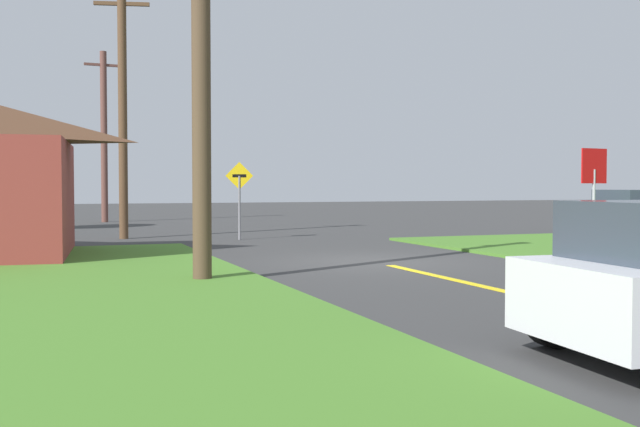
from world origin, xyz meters
TOP-DOWN VIEW (x-y plane):
  - ground_plane at (0.00, 0.00)m, footprint 120.00×120.00m
  - lane_stripe_center at (0.00, -8.00)m, footprint 0.20×14.00m
  - stop_sign at (4.95, -1.74)m, footprint 0.82×0.16m
  - car_on_crossroad at (13.46, 6.37)m, footprint 2.44×4.53m
  - utility_pole_near at (-4.51, -2.42)m, footprint 1.80×0.41m
  - utility_pole_mid at (-4.63, 9.72)m, footprint 1.78×0.55m
  - utility_pole_far at (-4.25, 21.86)m, footprint 1.80×0.32m
  - direction_sign at (-1.13, 7.90)m, footprint 0.90×0.19m

SIDE VIEW (x-z plane):
  - ground_plane at x=0.00m, z-range 0.00..0.00m
  - lane_stripe_center at x=0.00m, z-range 0.00..0.01m
  - car_on_crossroad at x=13.46m, z-range -0.01..1.61m
  - direction_sign at x=-1.13m, z-range 0.31..2.86m
  - stop_sign at x=4.95m, z-range 0.56..3.21m
  - utility_pole_far at x=-4.25m, z-range 0.10..8.37m
  - utility_pole_near at x=-4.51m, z-range 0.09..8.53m
  - utility_pole_mid at x=-4.63m, z-range 0.12..8.58m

